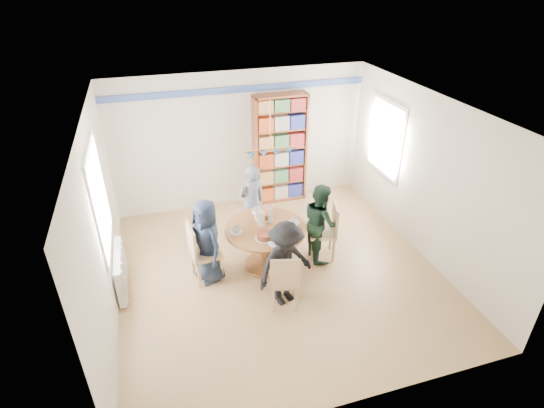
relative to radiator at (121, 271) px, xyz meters
name	(u,v)px	position (x,y,z in m)	size (l,w,h in m)	color
ground	(279,271)	(2.42, -0.30, -0.35)	(5.00, 5.00, 0.00)	#A78458
room_shell	(248,160)	(2.16, 0.57, 1.30)	(5.00, 5.00, 5.00)	white
radiator	(121,271)	(0.00, 0.00, 0.00)	(0.12, 1.00, 0.60)	silver
dining_table	(266,238)	(2.25, -0.08, 0.21)	(1.30, 1.30, 0.75)	brown
chair_left	(200,250)	(1.20, -0.12, 0.20)	(0.49, 0.49, 1.00)	tan
chair_right	(328,229)	(3.32, -0.10, 0.19)	(0.53, 0.53, 0.98)	tan
chair_far	(252,208)	(2.30, 0.98, 0.15)	(0.45, 0.45, 0.91)	tan
chair_near	(285,279)	(2.24, -1.10, 0.16)	(0.50, 0.50, 0.93)	tan
person_left	(207,241)	(1.32, -0.11, 0.35)	(0.68, 0.44, 1.39)	#172133
person_right	(320,222)	(3.19, -0.08, 0.33)	(0.66, 0.51, 1.36)	#172F21
person_far	(252,202)	(2.27, 0.83, 0.36)	(0.51, 0.34, 1.41)	gray
person_near	(285,264)	(2.29, -0.97, 0.33)	(0.87, 0.50, 1.35)	black
bookshelf	(280,150)	(3.17, 2.04, 0.75)	(1.07, 0.32, 2.24)	brown
tableware	(264,223)	(2.23, -0.05, 0.47)	(1.14, 1.14, 0.30)	white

